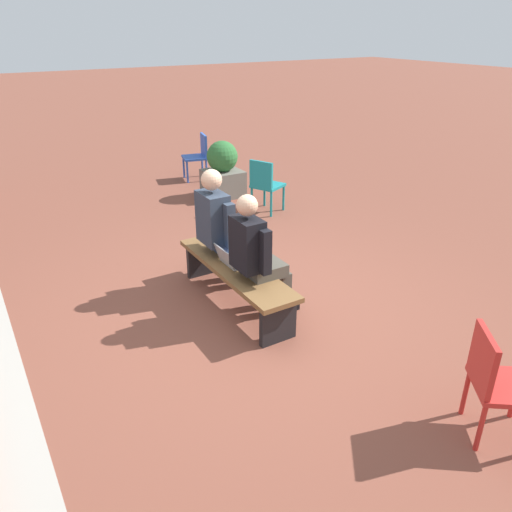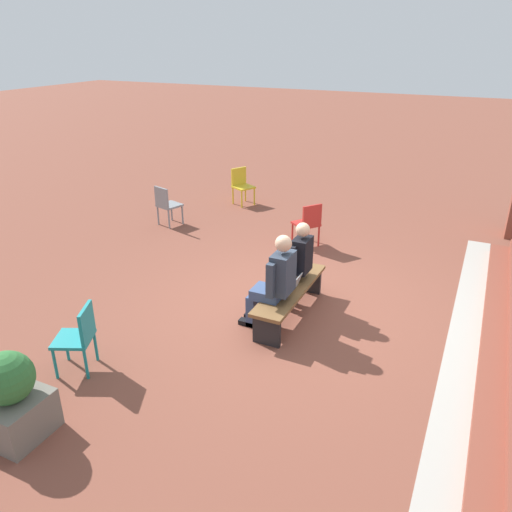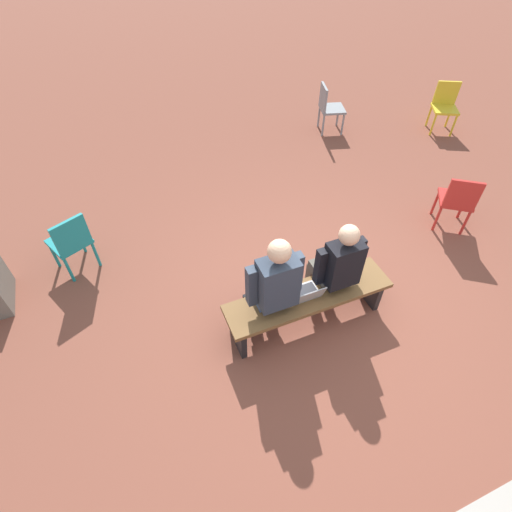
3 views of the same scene
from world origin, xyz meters
name	(u,v)px [view 2 (image 2 of 3)]	position (x,y,z in m)	size (l,w,h in m)	color
ground_plane	(289,307)	(0.00, 0.00, 0.00)	(60.00, 60.00, 0.00)	brown
concrete_strip	(461,356)	(0.22, 2.39, 0.00)	(8.25, 0.40, 0.01)	#A8A399
bench	(290,293)	(0.22, 0.09, 0.35)	(1.80, 0.44, 0.45)	brown
person_student	(295,262)	(-0.10, 0.02, 0.70)	(0.52, 0.66, 1.31)	#4C473D
person_adult	(275,280)	(0.61, 0.02, 0.73)	(0.56, 0.71, 1.38)	#384C75
laptop	(290,286)	(0.26, 0.10, 0.50)	(0.32, 0.29, 0.21)	#9EA0A5
plastic_chair_far_left	(242,184)	(-4.10, -2.85, 0.48)	(0.57, 0.57, 0.84)	gold
plastic_chair_mid_courtyard	(79,335)	(2.43, -1.67, 0.48)	(0.56, 0.56, 0.84)	teal
plastic_chair_by_pillar	(166,203)	(-2.12, -3.60, 0.48)	(0.52, 0.52, 0.84)	gray
plastic_chair_far_right	(308,222)	(-2.32, -0.56, 0.48)	(0.59, 0.59, 0.84)	red
planter	(12,398)	(3.52, -1.51, 0.44)	(0.60, 0.60, 0.94)	#6B665B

